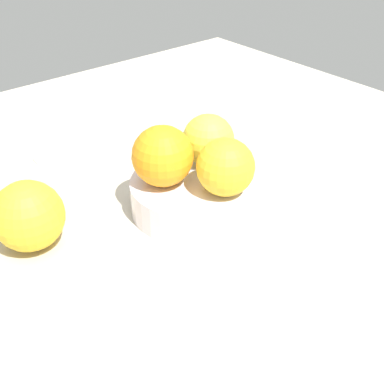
{
  "coord_description": "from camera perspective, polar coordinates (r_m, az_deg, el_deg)",
  "views": [
    {
      "loc": [
        -40.78,
        34.29,
        37.71
      ],
      "look_at": [
        0.0,
        0.0,
        2.6
      ],
      "focal_mm": 46.58,
      "sensor_mm": 36.0,
      "label": 1
    }
  ],
  "objects": [
    {
      "name": "orange_in_bowl_0",
      "position": [
        0.65,
        1.88,
        5.97
      ],
      "size": [
        6.84,
        6.84,
        6.84
      ],
      "primitive_type": "sphere",
      "color": "yellow",
      "rests_on": "fruit_bowl"
    },
    {
      "name": "fruit_bowl",
      "position": [
        0.64,
        0.0,
        -0.41
      ],
      "size": [
        15.81,
        15.81,
        4.33
      ],
      "color": "silver",
      "rests_on": "ground_plane"
    },
    {
      "name": "orange_loose_0",
      "position": [
        0.6,
        -18.22,
        -2.61
      ],
      "size": [
        8.33,
        8.33,
        8.33
      ],
      "primitive_type": "sphere",
      "color": "yellow",
      "rests_on": "ground_plane"
    },
    {
      "name": "ground_plane",
      "position": [
        0.66,
        0.0,
        -2.62
      ],
      "size": [
        110.0,
        110.0,
        2.0
      ],
      "primitive_type": "cube",
      "color": "#BCB29E"
    },
    {
      "name": "orange_in_bowl_2",
      "position": [
        0.61,
        -3.39,
        4.13
      ],
      "size": [
        7.61,
        7.61,
        7.61
      ],
      "primitive_type": "sphere",
      "color": "orange",
      "rests_on": "fruit_bowl"
    },
    {
      "name": "side_plate",
      "position": [
        0.8,
        -13.27,
        4.76
      ],
      "size": [
        12.83,
        12.83,
        0.8
      ],
      "primitive_type": "cylinder",
      "color": "white",
      "rests_on": "ground_plane"
    },
    {
      "name": "orange_in_bowl_1",
      "position": [
        0.59,
        3.86,
        2.85
      ],
      "size": [
        7.03,
        7.03,
        7.03
      ],
      "primitive_type": "sphere",
      "color": "yellow",
      "rests_on": "fruit_bowl"
    }
  ]
}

